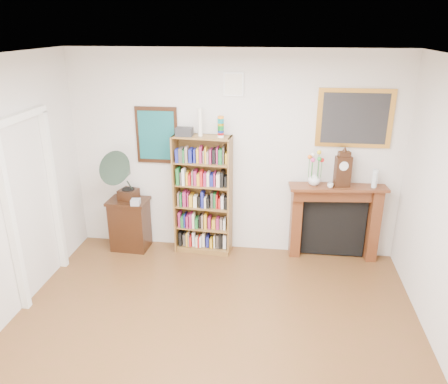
% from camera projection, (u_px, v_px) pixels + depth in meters
% --- Properties ---
extents(room, '(4.51, 5.01, 2.81)m').
position_uv_depth(room, '(200.00, 239.00, 3.63)').
color(room, brown).
rests_on(room, ground).
extents(door_casing, '(0.08, 1.02, 2.17)m').
position_uv_depth(door_casing, '(32.00, 191.00, 5.05)').
color(door_casing, white).
rests_on(door_casing, left_wall).
extents(teal_poster, '(0.58, 0.04, 0.78)m').
position_uv_depth(teal_poster, '(157.00, 135.00, 5.96)').
color(teal_poster, black).
rests_on(teal_poster, back_wall).
extents(small_picture, '(0.26, 0.04, 0.30)m').
position_uv_depth(small_picture, '(234.00, 84.00, 5.58)').
color(small_picture, white).
rests_on(small_picture, back_wall).
extents(gilt_painting, '(0.95, 0.04, 0.75)m').
position_uv_depth(gilt_painting, '(355.00, 118.00, 5.53)').
color(gilt_painting, '#C68A33').
rests_on(gilt_painting, back_wall).
extents(bookshelf, '(0.80, 0.34, 1.95)m').
position_uv_depth(bookshelf, '(203.00, 189.00, 6.00)').
color(bookshelf, brown).
rests_on(bookshelf, floor).
extents(side_cabinet, '(0.57, 0.43, 0.75)m').
position_uv_depth(side_cabinet, '(130.00, 224.00, 6.28)').
color(side_cabinet, black).
rests_on(side_cabinet, floor).
extents(fireplace, '(1.30, 0.43, 1.08)m').
position_uv_depth(fireplace, '(335.00, 215.00, 5.96)').
color(fireplace, '#4A2411').
rests_on(fireplace, floor).
extents(gramophone, '(0.59, 0.68, 0.77)m').
position_uv_depth(gramophone, '(123.00, 173.00, 5.90)').
color(gramophone, black).
rests_on(gramophone, side_cabinet).
extents(cd_stack, '(0.13, 0.13, 0.08)m').
position_uv_depth(cd_stack, '(136.00, 202.00, 5.96)').
color(cd_stack, silver).
rests_on(cd_stack, side_cabinet).
extents(mantel_clock, '(0.22, 0.15, 0.47)m').
position_uv_depth(mantel_clock, '(343.00, 170.00, 5.64)').
color(mantel_clock, black).
rests_on(mantel_clock, fireplace).
extents(flower_vase, '(0.20, 0.20, 0.17)m').
position_uv_depth(flower_vase, '(314.00, 179.00, 5.75)').
color(flower_vase, silver).
rests_on(flower_vase, fireplace).
extents(teacup, '(0.10, 0.10, 0.06)m').
position_uv_depth(teacup, '(330.00, 185.00, 5.66)').
color(teacup, silver).
rests_on(teacup, fireplace).
extents(bottle_left, '(0.07, 0.07, 0.24)m').
position_uv_depth(bottle_left, '(375.00, 178.00, 5.66)').
color(bottle_left, silver).
rests_on(bottle_left, fireplace).
extents(bottle_right, '(0.06, 0.06, 0.20)m').
position_uv_depth(bottle_right, '(374.00, 180.00, 5.65)').
color(bottle_right, silver).
rests_on(bottle_right, fireplace).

